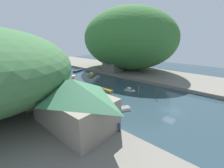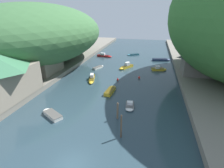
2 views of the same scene
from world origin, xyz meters
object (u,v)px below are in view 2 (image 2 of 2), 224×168
object	(u,v)px
right_bank_cottage	(197,62)
boat_cabin_cruiser	(130,106)
boat_far_right_bank	(92,79)
boat_moored_right	(111,90)
channel_buoy_near	(139,77)
boat_mid_channel	(162,60)
boat_white_cruiser	(51,114)
boat_yellow_tender	(105,56)
boat_navy_launch	(159,69)
boat_small_dinghy	(133,55)
channel_buoy_far	(118,79)
boat_near_quay	(126,67)
boat_open_rowboat	(99,67)
boathouse_shed	(44,62)

from	to	relation	value
right_bank_cottage	boat_cabin_cruiser	bearing A→B (deg)	-126.34
boat_far_right_bank	boat_moored_right	size ratio (longest dim) A/B	1.22
channel_buoy_near	boat_cabin_cruiser	bearing A→B (deg)	-91.24
boat_mid_channel	channel_buoy_near	distance (m)	19.86
boat_white_cruiser	boat_mid_channel	size ratio (longest dim) A/B	0.73
boat_yellow_tender	channel_buoy_near	xyz separation A→B (m)	(14.55, -19.89, -0.10)
boat_cabin_cruiser	channel_buoy_near	distance (m)	14.71
boat_yellow_tender	boat_moored_right	bearing A→B (deg)	28.13
right_bank_cottage	boat_white_cruiser	world-z (taller)	right_bank_cottage
boat_navy_launch	boat_cabin_cruiser	distance (m)	23.41
boat_white_cruiser	channel_buoy_near	bearing A→B (deg)	-1.00
boat_moored_right	boat_far_right_bank	bearing A→B (deg)	143.85
boat_white_cruiser	boat_far_right_bank	size ratio (longest dim) A/B	0.76
boat_small_dinghy	boat_moored_right	size ratio (longest dim) A/B	0.96
boat_white_cruiser	channel_buoy_near	distance (m)	23.60
boat_white_cruiser	channel_buoy_near	world-z (taller)	channel_buoy_near
boat_navy_launch	channel_buoy_far	world-z (taller)	boat_navy_launch
boat_yellow_tender	boat_near_quay	world-z (taller)	boat_near_quay
boat_white_cruiser	boat_small_dinghy	bearing A→B (deg)	20.90
right_bank_cottage	boat_moored_right	bearing A→B (deg)	-144.59
channel_buoy_near	boat_open_rowboat	bearing A→B (deg)	154.12
right_bank_cottage	boat_yellow_tender	bearing A→B (deg)	150.74
boat_cabin_cruiser	channel_buoy_far	size ratio (longest dim) A/B	4.44
boat_near_quay	boat_open_rowboat	bearing A→B (deg)	42.55
right_bank_cottage	boat_moored_right	size ratio (longest dim) A/B	1.48
boat_near_quay	boathouse_shed	bearing A→B (deg)	61.02
boat_open_rowboat	boat_cabin_cruiser	size ratio (longest dim) A/B	1.30
right_bank_cottage	boat_navy_launch	world-z (taller)	right_bank_cottage
boat_moored_right	channel_buoy_near	xyz separation A→B (m)	(5.08, 9.10, -0.03)
boat_mid_channel	channel_buoy_near	world-z (taller)	channel_buoy_near
boat_white_cruiser	channel_buoy_near	size ratio (longest dim) A/B	5.64
boat_yellow_tender	boat_cabin_cruiser	world-z (taller)	boat_yellow_tender
boat_far_right_bank	boat_cabin_cruiser	world-z (taller)	boat_far_right_bank
boat_white_cruiser	boat_far_right_bank	bearing A→B (deg)	26.62
boathouse_shed	boat_near_quay	xyz separation A→B (m)	(19.28, 11.43, -3.14)
right_bank_cottage	boat_small_dinghy	xyz separation A→B (m)	(-18.26, 20.72, -3.86)
boat_yellow_tender	boat_moored_right	distance (m)	30.50
boat_open_rowboat	boat_near_quay	size ratio (longest dim) A/B	0.80
boathouse_shed	boat_white_cruiser	size ratio (longest dim) A/B	2.04
boat_moored_right	channel_buoy_near	distance (m)	10.42
boat_open_rowboat	boat_navy_launch	world-z (taller)	boat_navy_launch
boat_yellow_tender	boat_moored_right	xyz separation A→B (m)	(9.47, -28.99, -0.07)
right_bank_cottage	boat_near_quay	bearing A→B (deg)	168.78
boat_moored_right	channel_buoy_far	size ratio (longest dim) A/B	6.54
boat_yellow_tender	boat_moored_right	world-z (taller)	boat_yellow_tender
boathouse_shed	channel_buoy_far	distance (m)	19.26
boat_near_quay	boat_far_right_bank	size ratio (longest dim) A/B	0.90
boat_small_dinghy	boat_open_rowboat	size ratio (longest dim) A/B	1.09
boathouse_shed	boat_far_right_bank	distance (m)	13.09
boat_near_quay	boat_cabin_cruiser	size ratio (longest dim) A/B	1.62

